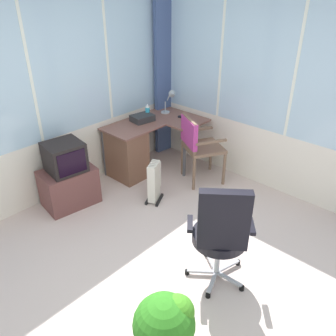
{
  "coord_description": "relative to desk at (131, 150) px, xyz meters",
  "views": [
    {
      "loc": [
        -1.81,
        -1.66,
        2.56
      ],
      "look_at": [
        0.57,
        0.54,
        0.76
      ],
      "focal_mm": 37.55,
      "sensor_mm": 36.0,
      "label": 1
    }
  ],
  "objects": [
    {
      "name": "north_window_panel",
      "position": [
        -1.09,
        0.36,
        0.9
      ],
      "size": [
        4.27,
        0.07,
        2.59
      ],
      "color": "white",
      "rests_on": "ground"
    },
    {
      "name": "ground",
      "position": [
        -1.09,
        -1.74,
        -0.43
      ],
      "size": [
        5.27,
        5.12,
        0.06
      ],
      "primitive_type": "cube",
      "color": "beige"
    },
    {
      "name": "potted_plant",
      "position": [
        -1.67,
        -2.24,
        -0.08
      ],
      "size": [
        0.46,
        0.46,
        0.56
      ],
      "color": "#9D5A2F",
      "rests_on": "ground"
    },
    {
      "name": "paper_tray",
      "position": [
        0.3,
        0.06,
        0.37
      ],
      "size": [
        0.33,
        0.27,
        0.09
      ],
      "primitive_type": "cube",
      "rotation": [
        0.0,
        0.0,
        -0.14
      ],
      "color": "#2D2D2F",
      "rests_on": "desk"
    },
    {
      "name": "spray_bottle",
      "position": [
        0.44,
        0.09,
        0.43
      ],
      "size": [
        0.06,
        0.06,
        0.22
      ],
      "color": "#33AFCE",
      "rests_on": "desk"
    },
    {
      "name": "tv_remote",
      "position": [
        0.79,
        -0.29,
        0.34
      ],
      "size": [
        0.1,
        0.15,
        0.02
      ],
      "primitive_type": "cube",
      "rotation": [
        0.0,
        0.0,
        0.42
      ],
      "color": "black",
      "rests_on": "desk"
    },
    {
      "name": "curtain_corner",
      "position": [
        0.94,
        0.23,
        0.85
      ],
      "size": [
        0.35,
        0.1,
        2.49
      ],
      "primitive_type": "cube",
      "rotation": [
        0.0,
        0.0,
        -0.1
      ],
      "color": "#435786",
      "rests_on": "ground"
    },
    {
      "name": "desk",
      "position": [
        0.0,
        0.0,
        0.0
      ],
      "size": [
        1.33,
        0.93,
        0.72
      ],
      "color": "brown",
      "rests_on": "ground"
    },
    {
      "name": "space_heater",
      "position": [
        -0.23,
        -0.7,
        -0.12
      ],
      "size": [
        0.33,
        0.27,
        0.54
      ],
      "color": "silver",
      "rests_on": "ground"
    },
    {
      "name": "desk_lamp",
      "position": [
        0.84,
        -0.0,
        0.55
      ],
      "size": [
        0.24,
        0.2,
        0.34
      ],
      "color": "#B2B7BC",
      "rests_on": "desk"
    },
    {
      "name": "wooden_armchair",
      "position": [
        0.48,
        -0.77,
        0.21
      ],
      "size": [
        0.66,
        0.65,
        0.94
      ],
      "color": "brown",
      "rests_on": "ground"
    },
    {
      "name": "tv_on_stand",
      "position": [
        -1.01,
        0.02,
        -0.03
      ],
      "size": [
        0.69,
        0.52,
        0.84
      ],
      "color": "brown",
      "rests_on": "ground"
    },
    {
      "name": "office_chair",
      "position": [
        -0.84,
        -2.11,
        0.22
      ],
      "size": [
        0.61,
        0.61,
        1.09
      ],
      "color": "#B7B7BF",
      "rests_on": "ground"
    },
    {
      "name": "east_window_panel",
      "position": [
        1.07,
        -1.74,
        0.9
      ],
      "size": [
        0.07,
        4.12,
        2.59
      ],
      "color": "white",
      "rests_on": "ground"
    }
  ]
}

